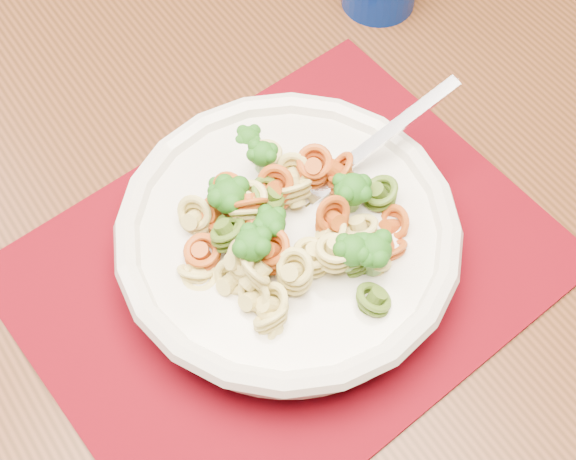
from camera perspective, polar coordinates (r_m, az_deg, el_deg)
dining_table at (r=0.77m, az=1.58°, el=-0.19°), size 1.39×0.89×0.72m
placemat at (r=0.64m, az=-0.11°, el=-2.64°), size 0.42×0.34×0.00m
pasta_bowl at (r=0.62m, az=0.00°, el=-0.46°), size 0.27×0.27×0.05m
pasta_broccoli_heap at (r=0.60m, az=-0.00°, el=0.29°), size 0.23×0.23×0.06m
fork at (r=0.63m, az=2.19°, el=3.20°), size 0.18×0.03×0.08m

